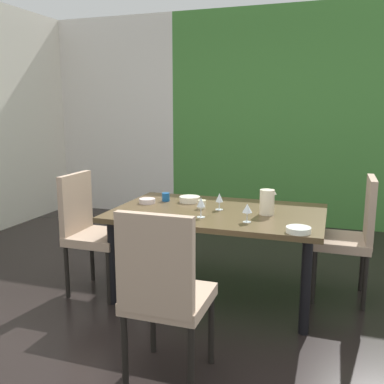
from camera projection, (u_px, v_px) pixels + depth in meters
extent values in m
cube|color=black|center=(153.00, 315.00, 3.22)|extent=(5.64, 6.01, 0.02)
cube|color=silver|center=(114.00, 117.00, 6.29)|extent=(1.89, 0.10, 2.79)
cube|color=#438137|center=(313.00, 118.00, 5.41)|extent=(3.76, 0.10, 2.79)
cube|color=#503E25|center=(218.00, 213.00, 3.43)|extent=(1.66, 1.05, 0.04)
cylinder|color=black|center=(156.00, 233.00, 4.12)|extent=(0.07, 0.07, 0.67)
cylinder|color=black|center=(312.00, 248.00, 3.67)|extent=(0.07, 0.07, 0.67)
cylinder|color=black|center=(113.00, 263.00, 3.33)|extent=(0.07, 0.07, 0.67)
cylinder|color=black|center=(306.00, 287.00, 2.87)|extent=(0.07, 0.07, 0.67)
cube|color=tan|center=(99.00, 238.00, 3.52)|extent=(0.44, 0.44, 0.07)
cube|color=tan|center=(76.00, 205.00, 3.53)|extent=(0.05, 0.42, 0.52)
cylinder|color=black|center=(131.00, 262.00, 3.69)|extent=(0.04, 0.04, 0.44)
cylinder|color=black|center=(109.00, 278.00, 3.33)|extent=(0.04, 0.04, 0.44)
cylinder|color=black|center=(92.00, 257.00, 3.81)|extent=(0.04, 0.04, 0.44)
cylinder|color=black|center=(67.00, 272.00, 3.45)|extent=(0.04, 0.04, 0.44)
cube|color=tan|center=(340.00, 241.00, 3.42)|extent=(0.44, 0.44, 0.07)
cube|color=tan|center=(370.00, 211.00, 3.31)|extent=(0.05, 0.42, 0.53)
cylinder|color=black|center=(313.00, 277.00, 3.35)|extent=(0.04, 0.04, 0.44)
cylinder|color=black|center=(315.00, 261.00, 3.70)|extent=(0.04, 0.04, 0.44)
cylinder|color=black|center=(365.00, 283.00, 3.23)|extent=(0.04, 0.04, 0.44)
cylinder|color=black|center=(362.00, 266.00, 3.58)|extent=(0.04, 0.04, 0.44)
cube|color=tan|center=(170.00, 298.00, 2.39)|extent=(0.44, 0.44, 0.07)
cube|color=tan|center=(155.00, 265.00, 2.15)|extent=(0.42, 0.05, 0.54)
cylinder|color=black|center=(153.00, 319.00, 2.68)|extent=(0.04, 0.04, 0.44)
cylinder|color=black|center=(211.00, 329.00, 2.56)|extent=(0.04, 0.04, 0.44)
cylinder|color=black|center=(125.00, 352.00, 2.32)|extent=(0.04, 0.04, 0.44)
cylinder|color=black|center=(191.00, 365.00, 2.20)|extent=(0.04, 0.04, 0.44)
cylinder|color=silver|center=(219.00, 210.00, 3.45)|extent=(0.06, 0.06, 0.00)
cylinder|color=silver|center=(219.00, 206.00, 3.44)|extent=(0.01, 0.01, 0.06)
cone|color=silver|center=(219.00, 198.00, 3.43)|extent=(0.06, 0.06, 0.07)
cylinder|color=silver|center=(201.00, 217.00, 3.20)|extent=(0.06, 0.06, 0.00)
cylinder|color=silver|center=(201.00, 212.00, 3.20)|extent=(0.01, 0.01, 0.08)
cone|color=silver|center=(201.00, 202.00, 3.18)|extent=(0.06, 0.06, 0.07)
cylinder|color=silver|center=(247.00, 222.00, 3.07)|extent=(0.06, 0.06, 0.00)
cylinder|color=silver|center=(247.00, 217.00, 3.06)|extent=(0.01, 0.01, 0.07)
cone|color=silver|center=(247.00, 208.00, 3.05)|extent=(0.07, 0.07, 0.06)
cylinder|color=silver|center=(147.00, 201.00, 3.68)|extent=(0.14, 0.14, 0.04)
cylinder|color=white|center=(298.00, 230.00, 2.81)|extent=(0.16, 0.16, 0.04)
cylinder|color=white|center=(190.00, 199.00, 3.73)|extent=(0.18, 0.18, 0.05)
cylinder|color=#175392|center=(166.00, 197.00, 3.76)|extent=(0.07, 0.07, 0.07)
cylinder|color=beige|center=(202.00, 204.00, 3.48)|extent=(0.07, 0.07, 0.07)
cylinder|color=#F2E5C4|center=(267.00, 202.00, 3.28)|extent=(0.11, 0.11, 0.19)
cone|color=#F2E5C4|center=(274.00, 192.00, 3.25)|extent=(0.04, 0.04, 0.03)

